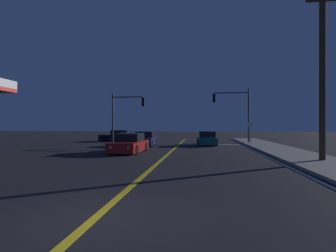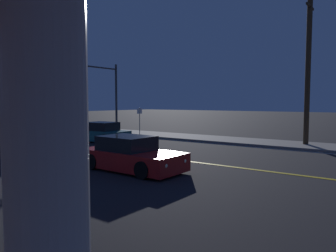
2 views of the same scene
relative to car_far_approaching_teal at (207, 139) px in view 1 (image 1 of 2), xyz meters
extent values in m
plane|color=black|center=(-2.74, -21.22, -0.58)|extent=(160.00, 160.00, 0.00)
cube|color=gray|center=(5.27, -9.58, -0.51)|extent=(3.20, 41.89, 0.15)
cube|color=gold|center=(-2.74, -9.58, -0.57)|extent=(0.20, 39.56, 0.01)
cube|color=silver|center=(3.42, -9.58, -0.57)|extent=(0.16, 39.56, 0.01)
cube|color=silver|center=(0.46, 0.56, -0.57)|extent=(6.40, 0.50, 0.01)
cube|color=#195960|center=(0.00, 0.06, -0.14)|extent=(1.93, 4.26, 0.68)
cube|color=black|center=(0.01, -0.19, 0.46)|extent=(1.58, 1.99, 0.60)
cylinder|color=black|center=(-0.87, 1.32, -0.26)|extent=(0.25, 0.65, 0.64)
cylinder|color=black|center=(0.75, 1.39, -0.26)|extent=(0.25, 0.65, 0.64)
cylinder|color=black|center=(-0.75, -1.27, -0.26)|extent=(0.25, 0.65, 0.64)
cylinder|color=black|center=(0.87, -1.20, -0.26)|extent=(0.25, 0.65, 0.64)
sphere|color=#FFF4CC|center=(-0.63, 2.06, -0.06)|extent=(0.18, 0.18, 0.18)
sphere|color=#FFF4CC|center=(0.44, 2.11, -0.06)|extent=(0.18, 0.18, 0.18)
sphere|color=red|center=(-0.45, -2.00, -0.06)|extent=(0.14, 0.14, 0.14)
sphere|color=red|center=(0.63, -1.95, -0.06)|extent=(0.14, 0.14, 0.14)
cube|color=maroon|center=(-5.61, -7.89, -0.14)|extent=(1.97, 4.39, 0.68)
cube|color=black|center=(-5.61, -7.63, 0.46)|extent=(1.65, 2.04, 0.60)
cylinder|color=black|center=(-4.79, -9.26, -0.26)|extent=(0.24, 0.65, 0.64)
cylinder|color=black|center=(-6.52, -9.21, -0.26)|extent=(0.24, 0.65, 0.64)
cylinder|color=black|center=(-4.71, -6.57, -0.26)|extent=(0.24, 0.65, 0.64)
cylinder|color=black|center=(-6.44, -6.52, -0.26)|extent=(0.24, 0.65, 0.64)
sphere|color=#FFF4CC|center=(-5.10, -10.01, -0.06)|extent=(0.18, 0.18, 0.18)
sphere|color=#FFF4CC|center=(-6.25, -9.98, -0.06)|extent=(0.18, 0.18, 0.18)
sphere|color=red|center=(-4.98, -5.79, -0.06)|extent=(0.14, 0.14, 0.14)
sphere|color=red|center=(-6.13, -5.76, -0.06)|extent=(0.14, 0.14, 0.14)
cube|color=navy|center=(-5.81, -1.53, -0.14)|extent=(1.94, 4.26, 0.68)
cube|color=black|center=(-5.82, -1.27, 0.46)|extent=(1.61, 1.99, 0.60)
cylinder|color=black|center=(-4.93, -2.80, -0.26)|extent=(0.24, 0.65, 0.64)
cylinder|color=black|center=(-6.60, -2.86, -0.26)|extent=(0.24, 0.65, 0.64)
cylinder|color=black|center=(-5.01, -0.20, -0.26)|extent=(0.24, 0.65, 0.64)
cylinder|color=black|center=(-6.69, -0.25, -0.26)|extent=(0.24, 0.65, 0.64)
sphere|color=#FFF4CC|center=(-5.18, -3.55, -0.06)|extent=(0.18, 0.18, 0.18)
sphere|color=#FFF4CC|center=(-6.30, -3.59, -0.06)|extent=(0.18, 0.18, 0.18)
sphere|color=red|center=(-5.32, 0.54, -0.06)|extent=(0.14, 0.14, 0.14)
sphere|color=red|center=(-6.43, 0.51, -0.06)|extent=(0.14, 0.14, 0.14)
cube|color=black|center=(-10.54, 5.19, -0.14)|extent=(4.35, 1.83, 0.68)
cube|color=black|center=(-10.28, 5.19, 0.46)|extent=(2.01, 1.56, 0.60)
cylinder|color=black|center=(-11.87, 4.34, -0.26)|extent=(0.64, 0.23, 0.64)
cylinder|color=black|center=(-11.89, 6.01, -0.26)|extent=(0.64, 0.23, 0.64)
cylinder|color=black|center=(-9.19, 4.37, -0.26)|extent=(0.64, 0.23, 0.64)
cylinder|color=black|center=(-9.20, 6.04, -0.26)|extent=(0.64, 0.23, 0.64)
sphere|color=#FFF4CC|center=(-12.64, 4.62, -0.06)|extent=(0.18, 0.18, 0.18)
sphere|color=#FFF4CC|center=(-12.65, 5.73, -0.06)|extent=(0.18, 0.18, 0.18)
sphere|color=red|center=(-8.42, 4.66, -0.06)|extent=(0.14, 0.14, 0.14)
sphere|color=red|center=(-8.43, 5.77, -0.06)|extent=(0.14, 0.14, 0.14)
cylinder|color=#38383D|center=(4.47, 2.86, 2.32)|extent=(0.18, 0.18, 5.80)
cylinder|color=#38383D|center=(2.65, 2.86, 4.81)|extent=(3.63, 0.12, 0.12)
cube|color=black|center=(0.83, 2.86, 4.26)|extent=(0.28, 0.28, 0.90)
sphere|color=red|center=(0.83, 2.86, 4.53)|extent=(0.22, 0.22, 0.22)
sphere|color=#4C2D05|center=(0.83, 2.86, 4.26)|extent=(0.22, 0.22, 0.22)
sphere|color=#0A3814|center=(0.83, 2.86, 3.99)|extent=(0.22, 0.22, 0.22)
cylinder|color=#38383D|center=(-9.94, 1.46, 2.09)|extent=(0.18, 0.18, 5.34)
cylinder|color=#38383D|center=(-8.28, 1.46, 4.36)|extent=(3.32, 0.12, 0.12)
cube|color=black|center=(-6.62, 1.46, 3.81)|extent=(0.28, 0.28, 0.90)
sphere|color=red|center=(-6.62, 1.46, 4.08)|extent=(0.22, 0.22, 0.22)
sphere|color=#4C2D05|center=(-6.62, 1.46, 3.81)|extent=(0.22, 0.22, 0.22)
sphere|color=#0A3814|center=(-6.62, 1.46, 3.54)|extent=(0.22, 0.22, 0.22)
cylinder|color=#42301E|center=(5.57, -11.91, 4.26)|extent=(0.31, 0.31, 9.68)
cube|color=#42301E|center=(5.57, -11.91, 7.70)|extent=(1.61, 0.12, 0.12)
cylinder|color=slate|center=(4.17, 0.06, 0.53)|extent=(0.06, 0.06, 2.23)
cube|color=white|center=(4.17, 0.06, 1.40)|extent=(0.56, 0.03, 0.40)
camera|label=1|loc=(-0.58, -26.42, 1.33)|focal=28.75mm
camera|label=2|loc=(-15.00, -16.35, 2.10)|focal=34.43mm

